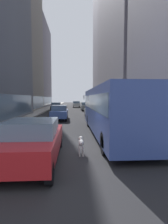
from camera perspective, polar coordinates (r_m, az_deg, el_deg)
ground_plane at (r=43.44m, az=-3.99°, el=1.28°), size 120.00×120.00×0.00m
sidewalk_left at (r=43.85m, az=-11.46°, el=1.33°), size 2.40×110.00×0.15m
sidewalk_right at (r=43.77m, az=3.50°, el=1.41°), size 2.40×110.00×0.15m
building_left_mid at (r=40.18m, az=-22.79°, el=21.81°), size 10.29×15.10×29.23m
building_left_far at (r=57.55m, az=-16.30°, el=14.48°), size 8.98×20.24×25.19m
building_right_mid at (r=35.96m, az=17.07°, el=24.75°), size 11.25×21.50×29.99m
building_right_far at (r=56.28m, az=9.24°, el=23.15°), size 9.65×16.66×40.98m
transit_bus at (r=11.81m, az=8.62°, el=1.31°), size 2.78×11.53×3.05m
car_grey_wagon at (r=34.50m, az=0.56°, el=1.83°), size 1.79×4.16×1.62m
car_silver_sedan at (r=21.69m, az=3.02°, el=0.26°), size 1.87×4.26×1.62m
car_red_coupe at (r=7.05m, az=-16.02°, el=-8.78°), size 1.89×4.65×1.62m
car_white_van at (r=46.89m, az=-2.50°, el=2.53°), size 1.88×4.36×1.62m
car_blue_hatchback at (r=20.14m, az=-7.87°, el=-0.11°), size 1.75×4.46×1.62m
car_black_suv at (r=33.37m, az=-8.93°, el=1.68°), size 1.76×4.07×1.62m
dalmatian_dog at (r=7.71m, az=-0.94°, el=-9.85°), size 0.22×0.96×0.72m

